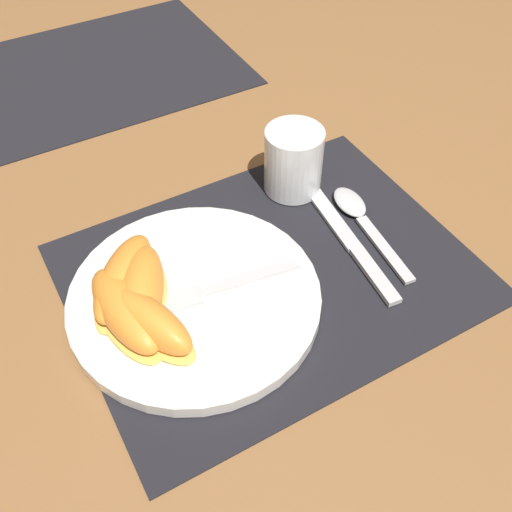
# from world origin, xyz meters

# --- Properties ---
(ground_plane) EXTENTS (3.00, 3.00, 0.00)m
(ground_plane) POSITION_xyz_m (0.00, 0.00, 0.00)
(ground_plane) COLOR olive
(placemat) EXTENTS (0.45, 0.35, 0.00)m
(placemat) POSITION_xyz_m (0.00, 0.00, 0.00)
(placemat) COLOR black
(placemat) RESTS_ON ground_plane
(placemat_far) EXTENTS (0.45, 0.35, 0.00)m
(placemat_far) POSITION_xyz_m (-0.02, 0.52, 0.00)
(placemat_far) COLOR black
(placemat_far) RESTS_ON ground_plane
(plate) EXTENTS (0.27, 0.27, 0.02)m
(plate) POSITION_xyz_m (-0.10, -0.00, 0.01)
(plate) COLOR white
(plate) RESTS_ON placemat
(juice_glass) EXTENTS (0.07, 0.07, 0.09)m
(juice_glass) POSITION_xyz_m (0.10, 0.11, 0.04)
(juice_glass) COLOR silver
(juice_glass) RESTS_ON placemat
(knife) EXTENTS (0.04, 0.22, 0.01)m
(knife) POSITION_xyz_m (0.10, -0.01, 0.01)
(knife) COLOR silver
(knife) RESTS_ON placemat
(spoon) EXTENTS (0.04, 0.17, 0.01)m
(spoon) POSITION_xyz_m (0.14, 0.02, 0.01)
(spoon) COLOR silver
(spoon) RESTS_ON placemat
(fork) EXTENTS (0.19, 0.04, 0.00)m
(fork) POSITION_xyz_m (-0.08, -0.00, 0.02)
(fork) COLOR silver
(fork) RESTS_ON plate
(citrus_wedge_0) EXTENTS (0.12, 0.13, 0.04)m
(citrus_wedge_0) POSITION_xyz_m (-0.16, 0.04, 0.04)
(citrus_wedge_0) COLOR #F7C656
(citrus_wedge_0) RESTS_ON plate
(citrus_wedge_1) EXTENTS (0.10, 0.14, 0.04)m
(citrus_wedge_1) POSITION_xyz_m (-0.15, 0.02, 0.04)
(citrus_wedge_1) COLOR #F7C656
(citrus_wedge_1) RESTS_ON plate
(citrus_wedge_2) EXTENTS (0.06, 0.13, 0.04)m
(citrus_wedge_2) POSITION_xyz_m (-0.17, -0.00, 0.04)
(citrus_wedge_2) COLOR #F7C656
(citrus_wedge_2) RESTS_ON plate
(citrus_wedge_3) EXTENTS (0.09, 0.13, 0.04)m
(citrus_wedge_3) POSITION_xyz_m (-0.16, -0.02, 0.04)
(citrus_wedge_3) COLOR #F7C656
(citrus_wedge_3) RESTS_ON plate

